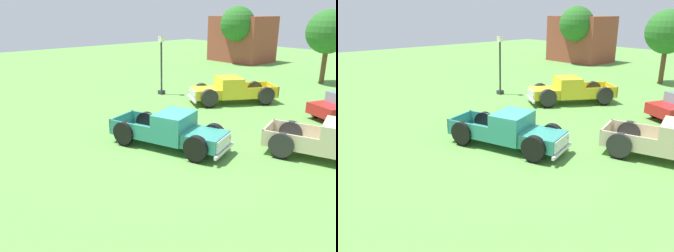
{
  "view_description": "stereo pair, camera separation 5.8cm",
  "coord_description": "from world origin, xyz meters",
  "views": [
    {
      "loc": [
        9.63,
        -8.48,
        5.36
      ],
      "look_at": [
        -0.31,
        0.15,
        0.9
      ],
      "focal_mm": 36.56,
      "sensor_mm": 36.0,
      "label": 1
    },
    {
      "loc": [
        9.67,
        -8.43,
        5.36
      ],
      "look_at": [
        -0.31,
        0.15,
        0.9
      ],
      "focal_mm": 36.56,
      "sensor_mm": 36.0,
      "label": 2
    }
  ],
  "objects": [
    {
      "name": "oak_tree_east",
      "position": [
        -2.33,
        17.64,
        3.83
      ],
      "size": [
        3.22,
        3.22,
        5.47
      ],
      "color": "brown",
      "rests_on": "ground_plane"
    },
    {
      "name": "oak_tree_west",
      "position": [
        -13.27,
        20.86,
        4.02
      ],
      "size": [
        3.56,
        3.56,
        5.82
      ],
      "color": "brown",
      "rests_on": "ground_plane"
    },
    {
      "name": "ground_plane",
      "position": [
        0.0,
        0.0,
        0.0
      ],
      "size": [
        80.0,
        80.0,
        0.0
      ],
      "primitive_type": "plane",
      "color": "#5B9342"
    },
    {
      "name": "lamp_post_near",
      "position": [
        -7.69,
        5.99,
        2.03
      ],
      "size": [
        0.36,
        0.36,
        3.86
      ],
      "color": "#2D2D33",
      "rests_on": "ground_plane"
    },
    {
      "name": "brick_pavilion",
      "position": [
        -14.14,
        22.89,
        2.39
      ],
      "size": [
        6.14,
        4.43,
        4.78
      ],
      "color": "brown",
      "rests_on": "ground_plane"
    },
    {
      "name": "pickup_truck_foreground",
      "position": [
        0.03,
        0.26,
        0.72
      ],
      "size": [
        5.21,
        3.23,
        1.5
      ],
      "color": "#2D8475",
      "rests_on": "ground_plane"
    },
    {
      "name": "pickup_truck_behind_right",
      "position": [
        -3.28,
        7.5,
        0.75
      ],
      "size": [
        4.22,
        5.37,
        1.58
      ],
      "color": "yellow",
      "rests_on": "ground_plane"
    }
  ]
}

